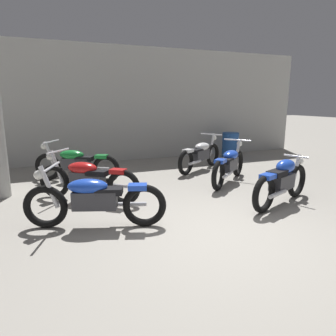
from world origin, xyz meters
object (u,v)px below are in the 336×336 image
Objects in this scene: motorcycle_left_row_1 at (87,178)px; oil_drum at (230,145)px; motorcycle_left_row_0 at (94,199)px; motorcycle_left_row_2 at (76,163)px; motorcycle_right_row_1 at (229,164)px; motorcycle_right_row_0 at (282,180)px; motorcycle_right_row_2 at (201,154)px.

oil_drum is (5.22, 3.05, -0.03)m from motorcycle_left_row_1.
motorcycle_left_row_2 is at bearing 90.13° from motorcycle_left_row_0.
motorcycle_left_row_2 is 3.67m from motorcycle_right_row_1.
motorcycle_left_row_2 reaches higher than motorcycle_right_row_0.
motorcycle_left_row_1 is 0.95× the size of motorcycle_right_row_0.
motorcycle_left_row_0 is 1.10× the size of motorcycle_right_row_2.
motorcycle_right_row_2 is 2.39m from oil_drum.
motorcycle_left_row_0 and motorcycle_left_row_1 have the same top height.
motorcycle_right_row_0 is 2.20× the size of oil_drum.
motorcycle_left_row_2 is 1.10× the size of motorcycle_right_row_1.
oil_drum is at bearing 30.33° from motorcycle_left_row_1.
motorcycle_right_row_0 is 1.70m from motorcycle_right_row_1.
motorcycle_left_row_1 is at bearing 155.32° from motorcycle_right_row_0.
motorcycle_left_row_0 is at bearing -138.73° from motorcycle_right_row_2.
motorcycle_left_row_0 is 4.48m from motorcycle_right_row_2.
motorcycle_right_row_0 reaches higher than oil_drum.
motorcycle_right_row_2 is at bearing -143.09° from oil_drum.
motorcycle_right_row_1 is (3.37, 1.50, 0.00)m from motorcycle_left_row_0.
motorcycle_left_row_0 is 6.86m from oil_drum.
motorcycle_left_row_0 is at bearing -156.06° from motorcycle_right_row_1.
motorcycle_right_row_2 reaches higher than motorcycle_right_row_0.
motorcycle_right_row_1 is at bearing 23.94° from motorcycle_left_row_0.
oil_drum is at bearing 56.61° from motorcycle_right_row_1.
motorcycle_left_row_2 and motorcycle_right_row_1 have the same top height.
motorcycle_left_row_1 is 6.04m from oil_drum.
motorcycle_left_row_0 is 1.34m from motorcycle_left_row_1.
motorcycle_left_row_2 is at bearing 156.93° from motorcycle_right_row_1.
motorcycle_right_row_1 is at bearing -123.39° from oil_drum.
motorcycle_left_row_0 is at bearing -140.25° from oil_drum.
motorcycle_left_row_2 is at bearing 137.50° from motorcycle_right_row_0.
motorcycle_left_row_0 is at bearing 176.52° from motorcycle_right_row_0.
motorcycle_left_row_0 reaches higher than motorcycle_right_row_0.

